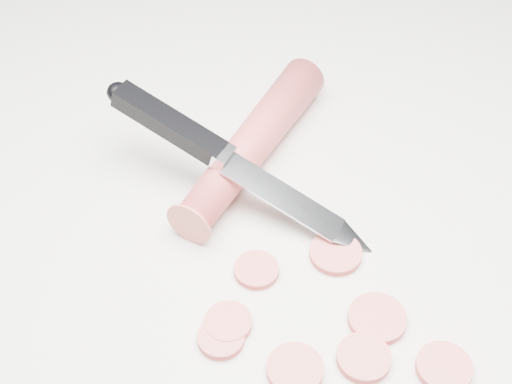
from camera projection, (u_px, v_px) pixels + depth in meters
name	position (u px, v px, depth m)	size (l,w,h in m)	color
ground	(256.00, 239.00, 0.53)	(2.40, 2.40, 0.00)	silver
carrot	(253.00, 143.00, 0.57)	(0.03, 0.03, 0.20)	#C1393C
carrot_slice_0	(295.00, 369.00, 0.45)	(0.04, 0.04, 0.01)	#D65A4E
carrot_slice_1	(364.00, 358.00, 0.46)	(0.04, 0.04, 0.01)	#D65A4E
carrot_slice_2	(336.00, 254.00, 0.51)	(0.04, 0.04, 0.01)	#D65A4E
carrot_slice_3	(257.00, 270.00, 0.50)	(0.03, 0.03, 0.01)	#D65A4E
carrot_slice_4	(377.00, 319.00, 0.48)	(0.04, 0.04, 0.01)	#D65A4E
carrot_slice_5	(221.00, 338.00, 0.47)	(0.03, 0.03, 0.01)	#D65A4E
carrot_slice_6	(444.00, 368.00, 0.45)	(0.04, 0.04, 0.01)	#D65A4E
carrot_slice_7	(228.00, 323.00, 0.47)	(0.03, 0.03, 0.01)	#D65A4E
kitchen_knife	(238.00, 163.00, 0.53)	(0.16, 0.20, 0.07)	silver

